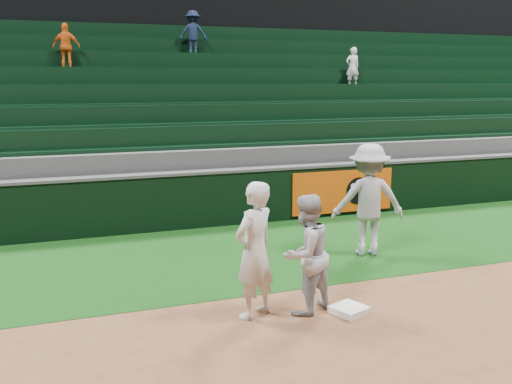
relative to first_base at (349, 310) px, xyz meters
The scene contains 9 objects.
ground 0.37m from the first_base, 154.92° to the left, with size 70.00×70.00×0.00m, color brown.
foul_grass 3.17m from the first_base, 96.01° to the left, with size 36.00×4.20×0.01m, color black.
upper_deck 18.59m from the first_base, 91.08° to the left, with size 40.00×12.00×12.00m, color black.
first_base is the anchor object (origin of this frame).
first_baseman 1.60m from the first_base, 164.55° to the left, with size 0.69×0.45×1.88m, color silver.
baserunner 1.00m from the first_base, 155.76° to the left, with size 0.82×0.64×1.68m, color #A7AAB1.
base_coach 3.00m from the first_base, 54.66° to the left, with size 1.33×0.77×2.06m, color #A1A3AF.
field_wall 5.39m from the first_base, 93.27° to the left, with size 36.00×0.45×1.25m.
stadium_seating 9.28m from the first_base, 92.11° to the left, with size 36.00×5.95×5.18m.
Camera 1 is at (-3.42, -6.75, 3.19)m, focal length 40.00 mm.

